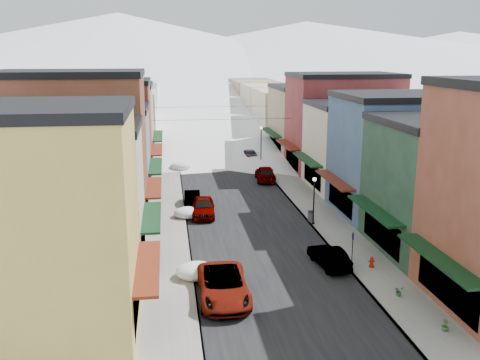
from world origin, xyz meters
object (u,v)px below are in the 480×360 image
object	(u,v)px
car_green_sedan	(329,257)
trash_can	(311,216)
fire_hydrant	(372,262)
car_silver_sedan	(203,207)
streetlamp_near	(314,195)
car_white_suv	(223,285)
car_dark_hatch	(192,199)

from	to	relation	value
car_green_sedan	trash_can	bearing A→B (deg)	-105.39
fire_hydrant	trash_can	size ratio (longest dim) A/B	0.88
car_silver_sedan	streetlamp_near	bearing A→B (deg)	-20.24
car_white_suv	car_dark_hatch	xyz separation A→B (m)	(-0.80, 19.34, -0.17)
streetlamp_near	car_silver_sedan	bearing A→B (deg)	155.90
car_white_suv	car_green_sedan	xyz separation A→B (m)	(7.42, 3.82, -0.15)
car_dark_hatch	car_green_sedan	size ratio (longest dim) A/B	0.97
car_white_suv	streetlamp_near	size ratio (longest dim) A/B	1.54
car_white_suv	car_silver_sedan	world-z (taller)	car_white_suv
car_white_suv	car_green_sedan	size ratio (longest dim) A/B	1.44
streetlamp_near	trash_can	bearing A→B (deg)	90.00
car_green_sedan	streetlamp_near	distance (m)	8.78
car_white_suv	car_dark_hatch	bearing A→B (deg)	93.17
car_white_suv	car_dark_hatch	size ratio (longest dim) A/B	1.48
fire_hydrant	car_green_sedan	bearing A→B (deg)	162.26
car_dark_hatch	trash_can	bearing A→B (deg)	-30.93
car_white_suv	fire_hydrant	size ratio (longest dim) A/B	8.08
car_white_suv	streetlamp_near	world-z (taller)	streetlamp_near
car_silver_sedan	car_green_sedan	world-z (taller)	car_silver_sedan
car_green_sedan	trash_can	world-z (taller)	car_green_sedan
car_dark_hatch	fire_hydrant	world-z (taller)	car_dark_hatch
fire_hydrant	car_dark_hatch	bearing A→B (deg)	123.53
car_green_sedan	streetlamp_near	world-z (taller)	streetlamp_near
fire_hydrant	streetlamp_near	distance (m)	9.64
car_dark_hatch	car_green_sedan	bearing A→B (deg)	-59.68
car_white_suv	streetlamp_near	distance (m)	15.16
car_green_sedan	fire_hydrant	distance (m)	2.76
car_dark_hatch	streetlamp_near	distance (m)	11.99
car_white_suv	fire_hydrant	distance (m)	10.48
trash_can	streetlamp_near	xyz separation A→B (m)	(0.00, -0.80, 2.03)
car_white_suv	car_green_sedan	distance (m)	8.35
fire_hydrant	trash_can	xyz separation A→B (m)	(-1.34, 10.11, 0.09)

